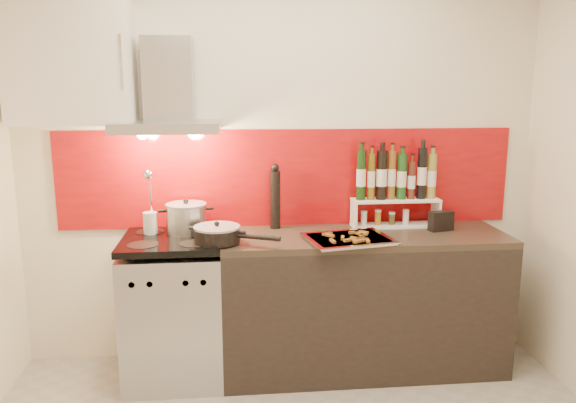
{
  "coord_description": "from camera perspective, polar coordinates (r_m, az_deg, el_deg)",
  "views": [
    {
      "loc": [
        -0.33,
        -2.26,
        1.81
      ],
      "look_at": [
        0.0,
        0.95,
        1.15
      ],
      "focal_mm": 35.0,
      "sensor_mm": 36.0,
      "label": 1
    }
  ],
  "objects": [
    {
      "name": "backsplash",
      "position": [
        3.72,
        0.08,
        2.42
      ],
      "size": [
        3.0,
        0.02,
        0.64
      ],
      "primitive_type": "cube",
      "color": "maroon",
      "rests_on": "back_wall"
    },
    {
      "name": "range_stove",
      "position": [
        3.65,
        -11.45,
        -10.74
      ],
      "size": [
        0.6,
        0.6,
        0.91
      ],
      "color": "#B7B7BA",
      "rests_on": "ground"
    },
    {
      "name": "stock_pot",
      "position": [
        3.58,
        -10.28,
        -1.66
      ],
      "size": [
        0.25,
        0.25,
        0.22
      ],
      "color": "#B7B7BA",
      "rests_on": "range_stove"
    },
    {
      "name": "saute_pan",
      "position": [
        3.34,
        -7.11,
        -3.3
      ],
      "size": [
        0.51,
        0.31,
        0.13
      ],
      "color": "black",
      "rests_on": "range_stove"
    },
    {
      "name": "step_shelf",
      "position": [
        3.75,
        10.86,
        1.33
      ],
      "size": [
        0.58,
        0.16,
        0.52
      ],
      "color": "white",
      "rests_on": "counter"
    },
    {
      "name": "range_hood",
      "position": [
        3.52,
        -12.09,
        10.21
      ],
      "size": [
        0.62,
        0.5,
        0.61
      ],
      "color": "#B7B7BA",
      "rests_on": "back_wall"
    },
    {
      "name": "pepper_mill",
      "position": [
        3.65,
        -1.32,
        0.44
      ],
      "size": [
        0.07,
        0.07,
        0.43
      ],
      "color": "black",
      "rests_on": "counter"
    },
    {
      "name": "upper_cabinet",
      "position": [
        3.61,
        -21.19,
        13.02
      ],
      "size": [
        0.7,
        0.35,
        0.72
      ],
      "primitive_type": "cube",
      "color": "white",
      "rests_on": "back_wall"
    },
    {
      "name": "caddy_box",
      "position": [
        3.75,
        15.28,
        -1.97
      ],
      "size": [
        0.17,
        0.1,
        0.13
      ],
      "primitive_type": "cube",
      "rotation": [
        0.0,
        0.0,
        0.25
      ],
      "color": "black",
      "rests_on": "counter"
    },
    {
      "name": "baking_tray",
      "position": [
        3.4,
        6.18,
        -3.78
      ],
      "size": [
        0.56,
        0.47,
        0.03
      ],
      "color": "silver",
      "rests_on": "counter"
    },
    {
      "name": "back_wall",
      "position": [
        3.71,
        -0.71,
        3.66
      ],
      "size": [
        3.4,
        0.02,
        2.6
      ],
      "primitive_type": "cube",
      "color": "silver",
      "rests_on": "ground"
    },
    {
      "name": "utensil_jar",
      "position": [
        3.58,
        -13.84,
        -1.44
      ],
      "size": [
        0.09,
        0.13,
        0.42
      ],
      "color": "silver",
      "rests_on": "range_stove"
    },
    {
      "name": "counter",
      "position": [
        3.72,
        7.56,
        -9.99
      ],
      "size": [
        1.8,
        0.6,
        0.9
      ],
      "color": "black",
      "rests_on": "ground"
    }
  ]
}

